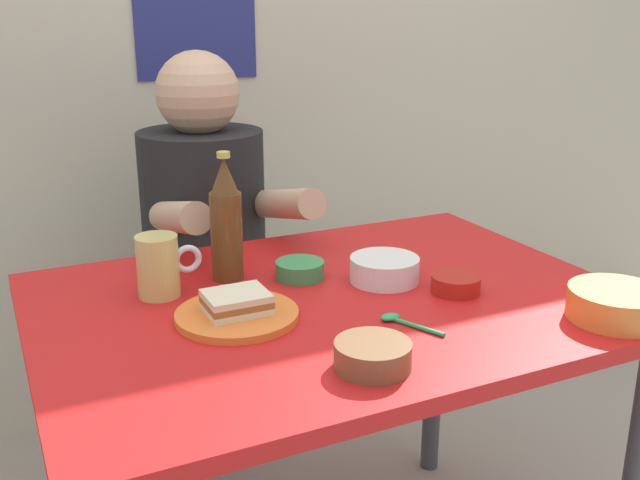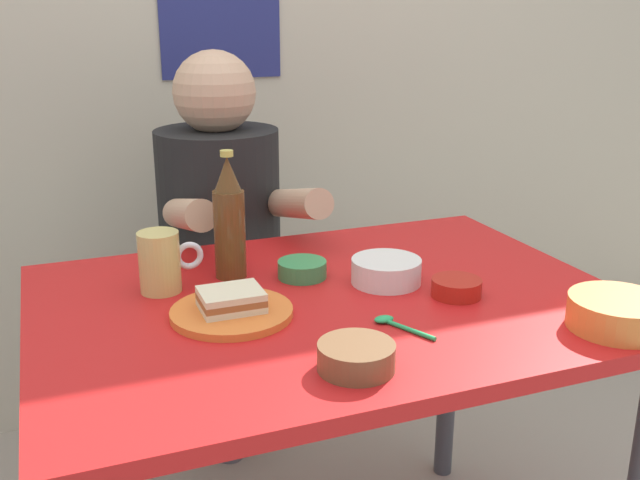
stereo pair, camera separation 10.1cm
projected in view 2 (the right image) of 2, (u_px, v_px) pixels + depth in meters
dining_table at (329, 342)px, 1.41m from camera, size 1.10×0.80×0.74m
stool at (226, 350)px, 2.04m from camera, size 0.34×0.34×0.45m
person_seated at (220, 208)px, 1.91m from camera, size 0.33×0.56×0.72m
plate_orange at (232, 312)px, 1.30m from camera, size 0.22×0.22×0.01m
sandwich at (231, 300)px, 1.29m from camera, size 0.11×0.09×0.04m
beer_mug at (161, 262)px, 1.40m from camera, size 0.13×0.08×0.12m
beer_bottle at (229, 221)px, 1.46m from camera, size 0.06×0.06×0.26m
rice_bowl_white at (386, 270)px, 1.45m from camera, size 0.14×0.14×0.05m
condiment_bowl_brown at (356, 355)px, 1.10m from camera, size 0.12×0.12×0.04m
dip_bowl_green at (302, 268)px, 1.48m from camera, size 0.10×0.10×0.03m
soup_bowl_orange at (618, 312)px, 1.24m from camera, size 0.17×0.17×0.05m
sambal_bowl_red at (456, 287)px, 1.39m from camera, size 0.10×0.10×0.03m
spoon at (394, 323)px, 1.26m from camera, size 0.07×0.11×0.01m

